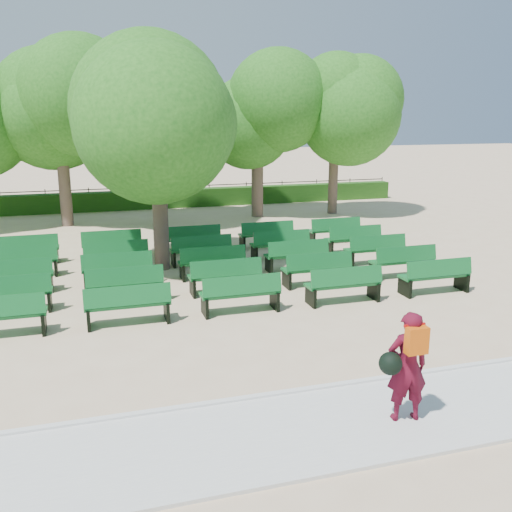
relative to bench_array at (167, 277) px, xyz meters
The scene contains 9 objects.
ground 1.60m from the bench_array, 45.77° to the right, with size 120.00×120.00×0.00m, color #CFAF89.
paving 8.62m from the bench_array, 82.57° to the right, with size 30.00×2.20×0.06m, color silver.
curb 7.48m from the bench_array, 81.44° to the right, with size 30.00×0.12×0.10m, color silver.
hedge 12.91m from the bench_array, 85.05° to the left, with size 26.00×0.70×0.90m, color #204C13.
fence 13.30m from the bench_array, 85.20° to the left, with size 26.00×0.10×1.02m, color black, non-canonical shape.
tree_line 8.93m from the bench_array, 82.83° to the left, with size 21.80×6.80×7.04m, color #2B6E1D, non-canonical shape.
bench_array is the anchor object (origin of this frame).
tree_among 4.34m from the bench_array, 87.69° to the left, with size 4.35×4.35×6.20m.
person 9.07m from the bench_array, 74.67° to the right, with size 0.84×0.53×1.74m.
Camera 1 is at (-3.18, -14.48, 4.66)m, focal length 40.00 mm.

